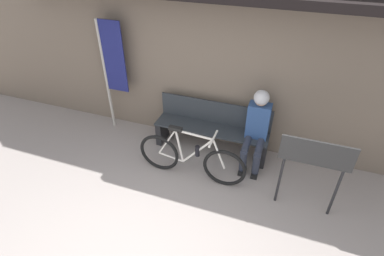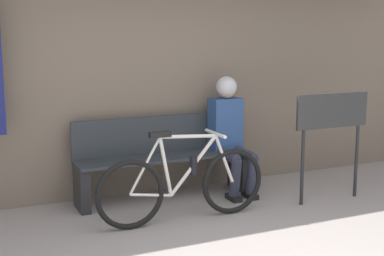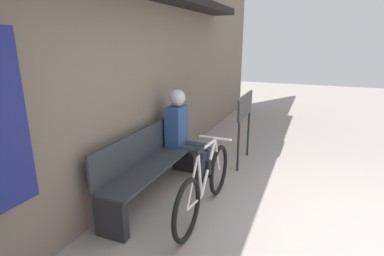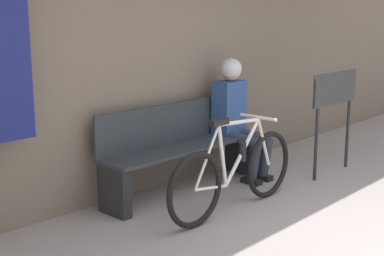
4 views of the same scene
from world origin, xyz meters
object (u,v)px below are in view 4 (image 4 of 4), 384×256
object	(u,v)px
park_bench_near	(181,149)
person_seated	(236,110)
bicycle	(235,173)
signboard	(335,97)

from	to	relation	value
park_bench_near	person_seated	size ratio (longest dim) A/B	1.47
park_bench_near	person_seated	world-z (taller)	person_seated
bicycle	person_seated	distance (m)	1.13
signboard	person_seated	bearing A→B (deg)	138.71
bicycle	person_seated	xyz separation A→B (m)	(0.84, 0.66, 0.38)
park_bench_near	signboard	xyz separation A→B (m)	(1.56, -0.83, 0.44)
park_bench_near	person_seated	bearing A→B (deg)	-8.50
person_seated	signboard	bearing A→B (deg)	-41.29
bicycle	person_seated	size ratio (longest dim) A/B	1.31
bicycle	person_seated	bearing A→B (deg)	38.25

